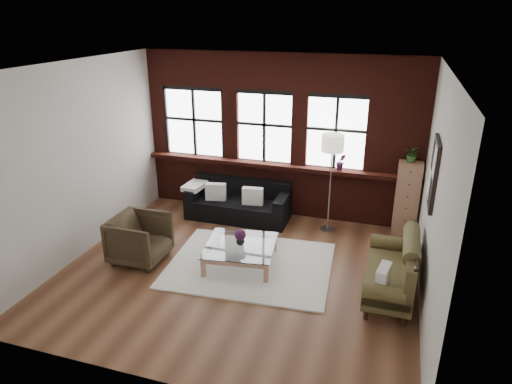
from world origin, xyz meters
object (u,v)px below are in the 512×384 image
(dark_sofa, at_px, (238,201))
(coffee_table, at_px, (241,255))
(armchair, at_px, (140,239))
(floor_lamp, at_px, (330,180))
(drawer_chest, at_px, (407,198))
(vintage_settee, at_px, (390,267))
(vase, at_px, (240,241))

(dark_sofa, height_order, coffee_table, dark_sofa)
(armchair, distance_m, floor_lamp, 3.53)
(drawer_chest, bearing_deg, coffee_table, -141.11)
(vintage_settee, distance_m, floor_lamp, 2.26)
(vintage_settee, distance_m, coffee_table, 2.36)
(dark_sofa, xyz_separation_m, vintage_settee, (2.98, -1.84, 0.08))
(armchair, xyz_separation_m, floor_lamp, (2.80, 2.06, 0.61))
(dark_sofa, xyz_separation_m, vase, (0.64, -1.70, 0.07))
(coffee_table, bearing_deg, dark_sofa, 110.66)
(vintage_settee, bearing_deg, floor_lamp, 122.56)
(dark_sofa, distance_m, coffee_table, 1.82)
(drawer_chest, bearing_deg, vase, -141.11)
(vintage_settee, height_order, armchair, vintage_settee)
(vintage_settee, distance_m, vase, 2.35)
(drawer_chest, height_order, floor_lamp, floor_lamp)
(dark_sofa, relative_size, floor_lamp, 1.00)
(dark_sofa, xyz_separation_m, floor_lamp, (1.80, 0.00, 0.64))
(floor_lamp, bearing_deg, vintage_settee, -57.44)
(armchair, xyz_separation_m, vase, (1.64, 0.36, 0.04))
(dark_sofa, xyz_separation_m, coffee_table, (0.64, -1.70, -0.19))
(armchair, xyz_separation_m, drawer_chest, (4.17, 2.41, 0.30))
(vintage_settee, height_order, floor_lamp, floor_lamp)
(armchair, distance_m, vase, 1.68)
(armchair, bearing_deg, drawer_chest, -59.85)
(drawer_chest, distance_m, floor_lamp, 1.45)
(armchair, bearing_deg, dark_sofa, -25.66)
(vintage_settee, distance_m, drawer_chest, 2.22)
(vase, bearing_deg, dark_sofa, 110.66)
(dark_sofa, height_order, armchair, armchair)
(coffee_table, xyz_separation_m, drawer_chest, (2.54, 2.05, 0.51))
(vintage_settee, height_order, drawer_chest, drawer_chest)
(coffee_table, distance_m, vase, 0.26)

